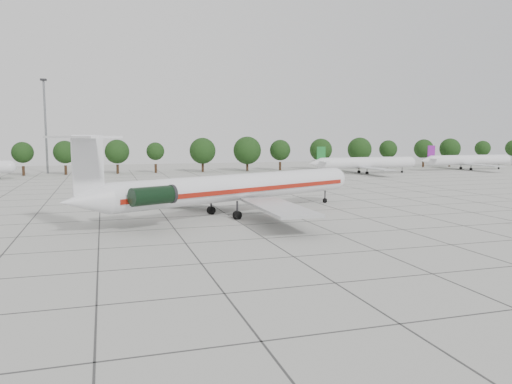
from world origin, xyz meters
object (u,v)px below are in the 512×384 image
(bg_airliner_e, at_px, (468,160))
(floodlight_mast, at_px, (45,121))
(bg_airliner_d, at_px, (366,163))
(main_airliner, at_px, (228,188))

(bg_airliner_e, distance_m, floodlight_mast, 122.54)
(bg_airliner_e, bearing_deg, bg_airliner_d, -173.06)
(floodlight_mast, bearing_deg, bg_airliner_d, -17.73)
(bg_airliner_e, bearing_deg, floodlight_mast, 169.65)
(main_airliner, xyz_separation_m, bg_airliner_d, (52.97, 58.83, -0.75))
(main_airliner, relative_size, bg_airliner_d, 1.49)
(main_airliner, relative_size, bg_airliner_e, 1.49)
(bg_airliner_e, bearing_deg, main_airliner, -144.93)
(bg_airliner_e, relative_size, floodlight_mast, 1.11)
(bg_airliner_d, bearing_deg, main_airliner, -132.00)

